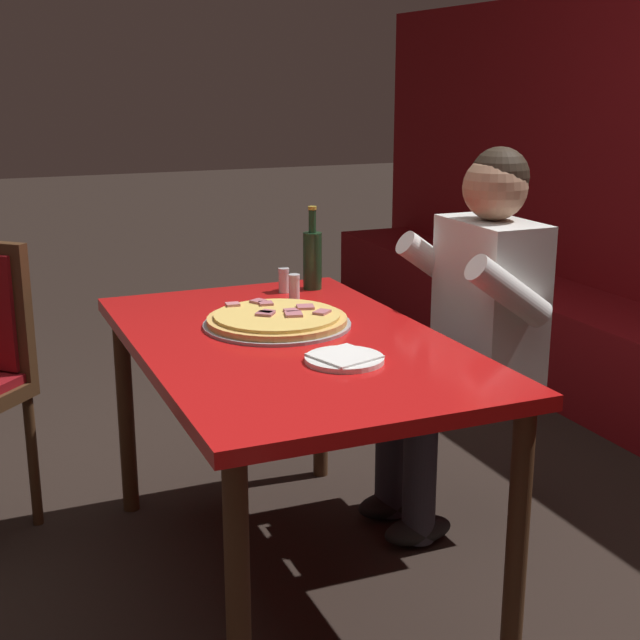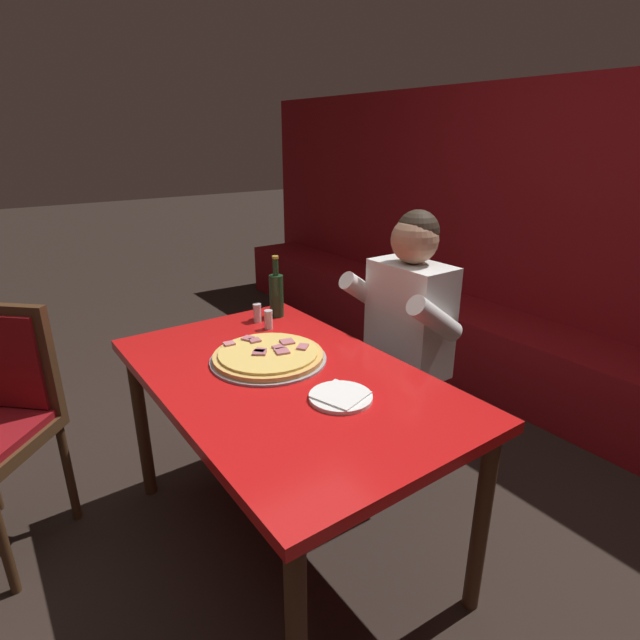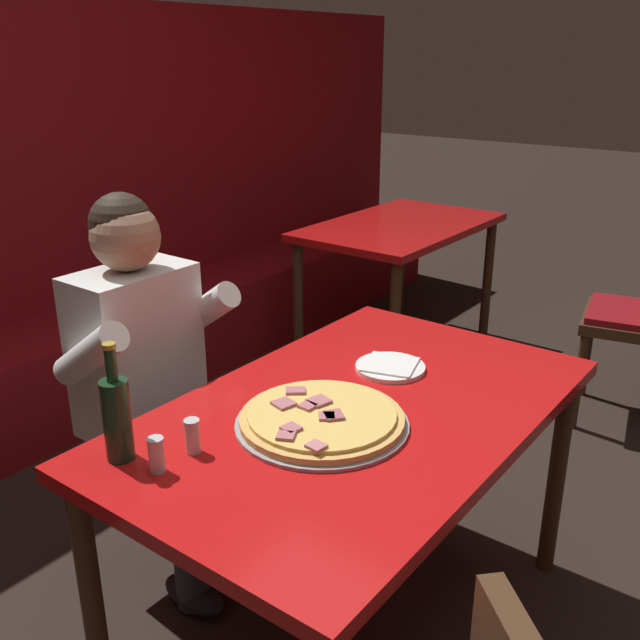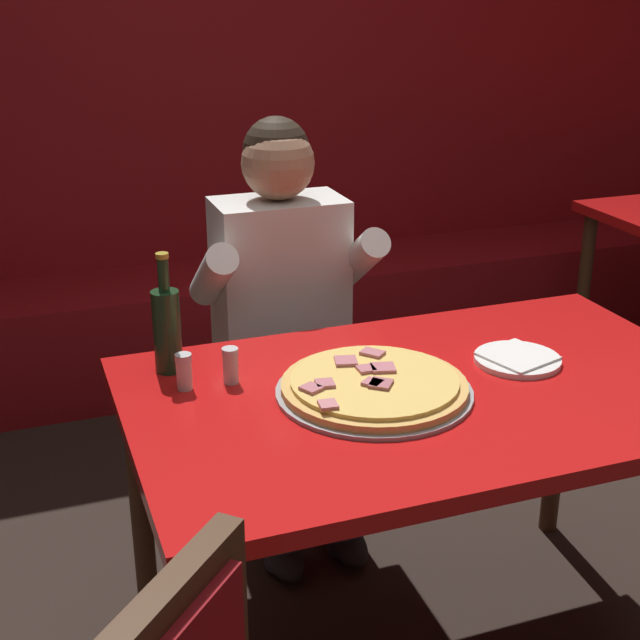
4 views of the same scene
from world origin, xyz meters
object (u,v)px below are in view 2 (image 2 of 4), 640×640
(shaker_black_pepper, at_px, (257,314))
(shaker_red_pepper_flakes, at_px, (269,321))
(pizza, at_px, (268,356))
(main_dining_table, at_px, (285,394))
(beer_bottle, at_px, (276,294))
(diner_seated_blue_shirt, at_px, (395,337))
(plate_white_paper, at_px, (341,397))

(shaker_black_pepper, xyz_separation_m, shaker_red_pepper_flakes, (0.11, -0.00, 0.00))
(pizza, bearing_deg, main_dining_table, -6.20)
(beer_bottle, relative_size, shaker_red_pepper_flakes, 3.40)
(main_dining_table, bearing_deg, pizza, 173.80)
(shaker_red_pepper_flakes, height_order, diner_seated_blue_shirt, diner_seated_blue_shirt)
(main_dining_table, bearing_deg, diner_seated_blue_shirt, 100.43)
(plate_white_paper, height_order, shaker_red_pepper_flakes, shaker_red_pepper_flakes)
(beer_bottle, relative_size, diner_seated_blue_shirt, 0.23)
(beer_bottle, bearing_deg, shaker_black_pepper, -83.17)
(main_dining_table, bearing_deg, plate_white_paper, 12.19)
(shaker_black_pepper, bearing_deg, pizza, -23.36)
(main_dining_table, relative_size, beer_bottle, 4.74)
(pizza, relative_size, shaker_red_pepper_flakes, 5.18)
(main_dining_table, xyz_separation_m, pizza, (-0.14, 0.01, 0.10))
(plate_white_paper, bearing_deg, main_dining_table, -167.81)
(main_dining_table, height_order, plate_white_paper, plate_white_paper)
(shaker_black_pepper, relative_size, diner_seated_blue_shirt, 0.07)
(shaker_red_pepper_flakes, bearing_deg, beer_bottle, 136.30)
(main_dining_table, xyz_separation_m, plate_white_paper, (0.26, 0.06, 0.09))
(pizza, xyz_separation_m, diner_seated_blue_shirt, (0.01, 0.66, -0.08))
(main_dining_table, xyz_separation_m, beer_bottle, (-0.55, 0.30, 0.19))
(diner_seated_blue_shirt, bearing_deg, shaker_red_pepper_flakes, -121.52)
(pizza, bearing_deg, shaker_black_pepper, 156.64)
(plate_white_paper, xyz_separation_m, beer_bottle, (-0.81, 0.24, 0.10))
(shaker_black_pepper, distance_m, shaker_red_pepper_flakes, 0.11)
(beer_bottle, bearing_deg, shaker_red_pepper_flakes, -43.70)
(plate_white_paper, distance_m, shaker_red_pepper_flakes, 0.70)
(main_dining_table, distance_m, plate_white_paper, 0.28)
(shaker_red_pepper_flakes, bearing_deg, diner_seated_blue_shirt, 58.48)
(pizza, relative_size, shaker_black_pepper, 5.18)
(main_dining_table, bearing_deg, shaker_red_pepper_flakes, 156.74)
(pizza, xyz_separation_m, beer_bottle, (-0.41, 0.28, 0.09))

